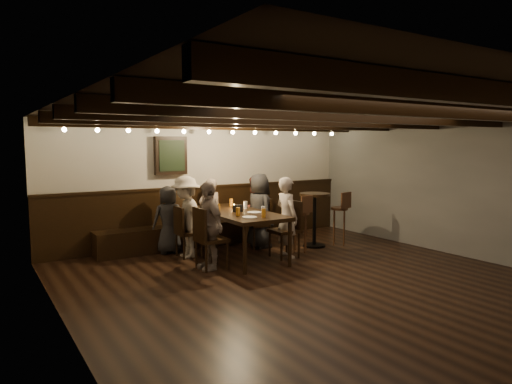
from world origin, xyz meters
TOP-DOWN VIEW (x-y plane):
  - room at (-0.29, 2.21)m, footprint 7.00×7.00m
  - dining_table at (-0.16, 2.05)m, footprint 1.00×2.16m
  - chair_left_near at (-0.87, 2.51)m, footprint 0.41×0.41m
  - chair_left_far at (-0.88, 1.61)m, footprint 0.46×0.46m
  - chair_right_near at (0.57, 2.49)m, footprint 0.44×0.44m
  - chair_right_far at (0.56, 1.59)m, footprint 0.46×0.46m
  - person_bench_left at (-1.04, 2.96)m, footprint 0.60×0.40m
  - person_bench_centre at (-0.14, 3.10)m, footprint 0.48×0.32m
  - person_bench_right at (0.76, 2.94)m, footprint 0.66×0.52m
  - person_left_near at (-0.90, 2.51)m, footprint 0.54×0.93m
  - person_left_far at (-0.91, 1.61)m, footprint 0.35×0.82m
  - person_right_near at (0.60, 2.49)m, footprint 0.46×0.70m
  - person_right_far at (0.59, 1.59)m, footprint 0.34×0.52m
  - pint_a at (-0.42, 2.75)m, footprint 0.07×0.07m
  - pint_b at (0.10, 2.70)m, footprint 0.07×0.07m
  - pint_c at (-0.45, 2.15)m, footprint 0.07×0.07m
  - pint_d at (0.15, 2.25)m, footprint 0.07×0.07m
  - pint_e at (-0.38, 1.60)m, footprint 0.07×0.07m
  - pint_f at (0.04, 1.50)m, footprint 0.07×0.07m
  - pint_g at (-0.12, 1.25)m, footprint 0.07×0.07m
  - plate_near at (-0.32, 1.35)m, footprint 0.24×0.24m
  - plate_far at (0.02, 1.75)m, footprint 0.24×0.24m
  - condiment_caddy at (-0.16, 2.00)m, footprint 0.15×0.10m
  - candle at (-0.03, 2.35)m, footprint 0.05×0.05m
  - high_top_table at (1.52, 1.96)m, footprint 0.58×0.58m
  - bar_stool_left at (1.02, 1.76)m, footprint 0.34×0.36m
  - bar_stool_right at (2.02, 1.81)m, footprint 0.34×0.36m

SIDE VIEW (x-z plane):
  - chair_left_near at x=-0.87m, z-range -0.17..0.72m
  - chair_right_near at x=0.57m, z-range -0.18..0.76m
  - chair_left_far at x=-0.88m, z-range -0.19..0.79m
  - chair_right_far at x=0.56m, z-range -0.19..0.79m
  - bar_stool_left at x=1.02m, z-range -0.13..0.91m
  - bar_stool_right at x=2.02m, z-range -0.13..0.91m
  - person_bench_left at x=-1.04m, z-range 0.00..1.22m
  - person_bench_centre at x=-0.14m, z-range 0.00..1.31m
  - person_bench_right at x=0.76m, z-range 0.00..1.34m
  - high_top_table at x=1.52m, z-range 0.16..1.20m
  - person_left_far at x=-0.91m, z-range 0.00..1.39m
  - person_right_far at x=0.59m, z-range 0.00..1.40m
  - person_right_near at x=0.60m, z-range 0.00..1.41m
  - person_left_near at x=-0.90m, z-range 0.00..1.42m
  - dining_table at x=-0.16m, z-range 0.34..1.14m
  - plate_near at x=-0.32m, z-range 0.80..0.82m
  - plate_far at x=0.02m, z-range 0.80..0.82m
  - candle at x=-0.03m, z-range 0.80..0.85m
  - condiment_caddy at x=-0.16m, z-range 0.80..0.92m
  - pint_a at x=-0.42m, z-range 0.80..0.94m
  - pint_b at x=0.10m, z-range 0.80..0.94m
  - pint_c at x=-0.45m, z-range 0.80..0.94m
  - pint_d at x=0.15m, z-range 0.80..0.94m
  - pint_e at x=-0.38m, z-range 0.80..0.94m
  - pint_f at x=0.04m, z-range 0.80..0.94m
  - pint_g at x=-0.12m, z-range 0.80..0.94m
  - room at x=-0.29m, z-range -2.43..4.57m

